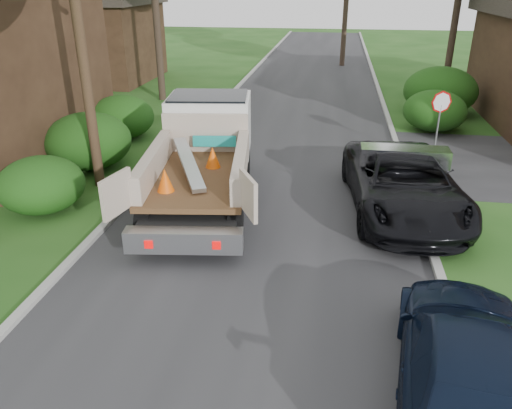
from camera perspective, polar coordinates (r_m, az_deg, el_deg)
The scene contains 15 objects.
ground at distance 10.55m, azimuth -1.31°, elevation -9.70°, with size 120.00×120.00×0.00m, color #1D4914.
road at distance 19.57m, azimuth 3.87°, elevation 6.79°, with size 8.00×90.00×0.02m, color #28282B.
curb_left at distance 20.30m, azimuth -7.82°, elevation 7.43°, with size 0.20×90.00×0.12m, color #9E9E99.
curb_right at distance 19.65m, azimuth 15.93°, elevation 6.13°, with size 0.20×90.00×0.12m, color #9E9E99.
stop_sign at distance 18.43m, azimuth 20.30°, elevation 9.95°, with size 0.71×0.32×2.48m.
utility_pole at distance 15.32m, azimuth -19.86°, elevation 20.32°, with size 2.42×1.25×10.00m.
house_left_far at distance 34.23m, azimuth -18.25°, elevation 18.49°, with size 7.56×7.56×6.00m.
hedge_left_a at distance 14.88m, azimuth -23.36°, elevation 2.09°, with size 2.34×2.34×1.53m, color #183D0E.
hedge_left_b at distance 17.83m, azimuth -18.62°, elevation 6.91°, with size 2.86×2.86×1.87m, color #183D0E.
hedge_left_c at distance 21.01m, azimuth -15.12°, elevation 9.64°, with size 2.60×2.60×1.70m, color #183D0E.
hedge_right_a at distance 22.57m, azimuth 19.74°, elevation 10.04°, with size 2.60×2.60×1.70m, color #183D0E.
hedge_right_b at distance 25.53m, azimuth 20.31°, elevation 12.09°, with size 3.38×3.38×2.21m, color #183D0E.
flatbed_truck at distance 14.84m, azimuth -5.81°, elevation 6.75°, with size 3.79×7.31×2.65m.
black_pickup at distance 14.18m, azimuth 16.47°, elevation 2.39°, with size 2.77×6.02×1.67m, color black.
navy_suv at distance 8.29m, azimuth 23.19°, elevation -16.61°, with size 2.07×5.10×1.48m, color black.
Camera 1 is at (1.59, -8.59, 5.92)m, focal length 35.00 mm.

